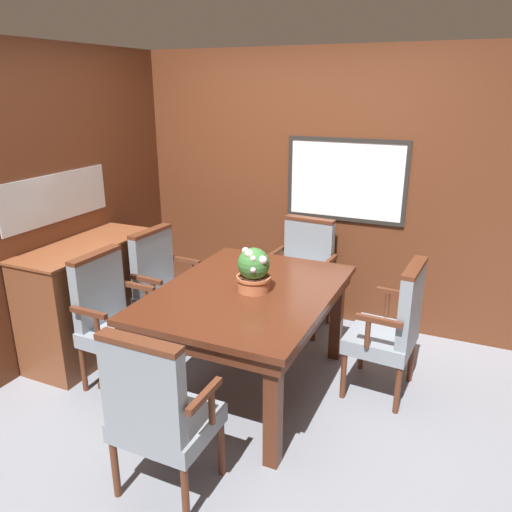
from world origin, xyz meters
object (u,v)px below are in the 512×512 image
at_px(chair_right_far, 393,325).
at_px(sideboard_cabinet, 91,298).
at_px(chair_left_near, 112,315).
at_px(dining_table, 247,302).
at_px(chair_left_far, 164,284).
at_px(potted_plant, 254,270).
at_px(chair_head_far, 304,269).
at_px(chair_head_near, 158,410).

height_order(chair_right_far, sideboard_cabinet, chair_right_far).
bearing_deg(sideboard_cabinet, chair_left_near, -32.78).
bearing_deg(dining_table, chair_left_near, -160.87).
relative_size(chair_left_far, chair_right_far, 1.00).
distance_m(chair_left_near, potted_plant, 1.11).
relative_size(chair_right_far, potted_plant, 3.18).
height_order(dining_table, chair_head_far, chair_head_far).
relative_size(chair_head_far, sideboard_cabinet, 0.84).
height_order(chair_head_near, chair_right_far, same).
height_order(chair_head_far, potted_plant, potted_plant).
relative_size(dining_table, potted_plant, 4.94).
xyz_separation_m(chair_head_near, potted_plant, (0.03, 1.13, 0.39)).
relative_size(dining_table, chair_left_far, 1.56).
bearing_deg(chair_head_near, potted_plant, -91.13).
bearing_deg(chair_right_far, dining_table, -66.21).
height_order(chair_left_far, potted_plant, potted_plant).
bearing_deg(chair_left_near, sideboard_cabinet, 59.28).
bearing_deg(dining_table, chair_head_near, -89.05).
distance_m(chair_head_near, chair_left_near, 1.25).
relative_size(chair_left_near, sideboard_cabinet, 0.84).
bearing_deg(dining_table, potted_plant, 0.55).
relative_size(chair_right_far, chair_left_near, 1.00).
xyz_separation_m(potted_plant, sideboard_cabinet, (-1.46, -0.02, -0.46)).
height_order(chair_head_far, chair_right_far, same).
bearing_deg(chair_left_near, dining_table, -68.81).
relative_size(chair_head_far, chair_left_near, 1.00).
relative_size(chair_left_far, chair_head_near, 1.00).
xyz_separation_m(dining_table, chair_head_far, (0.03, 1.15, -0.14)).
bearing_deg(chair_left_far, sideboard_cabinet, 130.81).
xyz_separation_m(chair_head_far, chair_head_near, (-0.01, -2.28, 0.00)).
xyz_separation_m(chair_left_far, chair_head_far, (0.97, 0.81, 0.00)).
xyz_separation_m(chair_head_near, sideboard_cabinet, (-1.43, 1.11, -0.07)).
relative_size(chair_left_far, chair_left_near, 1.00).
distance_m(chair_left_near, sideboard_cabinet, 0.57).
bearing_deg(chair_head_far, chair_left_far, -135.79).
distance_m(chair_head_near, potted_plant, 1.20).
bearing_deg(potted_plant, chair_right_far, 20.95).
bearing_deg(dining_table, sideboard_cabinet, -179.15).
bearing_deg(chair_left_far, chair_head_near, -142.82).
height_order(chair_head_near, sideboard_cabinet, chair_head_near).
bearing_deg(chair_head_near, chair_right_far, -122.05).
bearing_deg(sideboard_cabinet, chair_head_near, -37.78).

